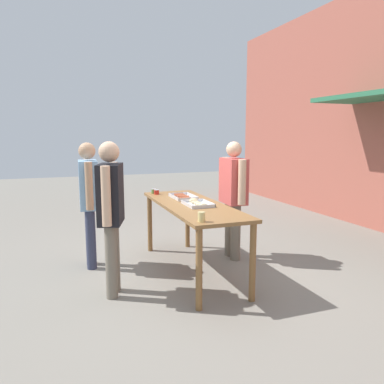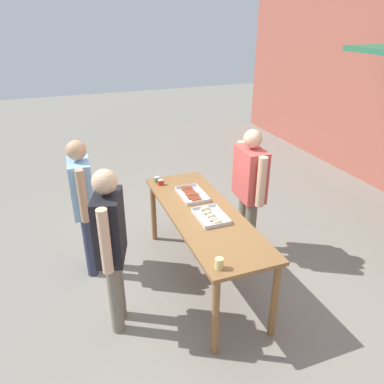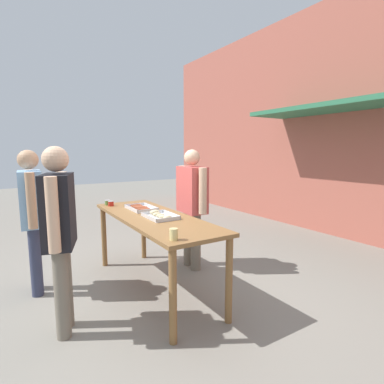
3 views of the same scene
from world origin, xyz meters
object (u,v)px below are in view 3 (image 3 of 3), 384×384
(condiment_jar_mustard, at_px, (108,203))
(food_tray_sausages, at_px, (141,208))
(person_customer_with_cup, at_px, (59,225))
(person_server_behind_table, at_px, (192,199))
(beer_cup, at_px, (174,234))
(food_tray_buns, at_px, (160,216))
(condiment_jar_ketchup, at_px, (111,204))
(person_customer_holding_hotdog, at_px, (32,210))

(condiment_jar_mustard, bearing_deg, food_tray_sausages, 27.45)
(person_customer_with_cup, bearing_deg, person_server_behind_table, -52.11)
(condiment_jar_mustard, relative_size, person_server_behind_table, 0.04)
(food_tray_sausages, distance_m, beer_cup, 1.43)
(food_tray_buns, distance_m, condiment_jar_ketchup, 1.04)
(condiment_jar_ketchup, bearing_deg, person_customer_with_cup, -34.01)
(food_tray_sausages, relative_size, person_server_behind_table, 0.28)
(person_customer_holding_hotdog, height_order, person_customer_with_cup, person_customer_with_cup)
(food_tray_buns, relative_size, person_customer_with_cup, 0.25)
(person_server_behind_table, bearing_deg, food_tray_buns, -54.49)
(food_tray_buns, xyz_separation_m, person_customer_with_cup, (0.23, -1.10, 0.09))
(person_customer_holding_hotdog, xyz_separation_m, person_customer_with_cup, (1.01, 0.15, 0.02))
(condiment_jar_ketchup, height_order, person_customer_holding_hotdog, person_customer_holding_hotdog)
(food_tray_buns, bearing_deg, person_customer_with_cup, -78.11)
(condiment_jar_ketchup, xyz_separation_m, person_server_behind_table, (0.55, 0.98, 0.05))
(condiment_jar_ketchup, relative_size, beer_cup, 0.72)
(food_tray_sausages, height_order, person_customer_with_cup, person_customer_with_cup)
(food_tray_buns, bearing_deg, beer_cup, -18.37)
(condiment_jar_mustard, xyz_separation_m, condiment_jar_ketchup, (0.10, 0.02, 0.00))
(condiment_jar_ketchup, xyz_separation_m, beer_cup, (1.85, -0.02, 0.02))
(person_customer_holding_hotdog, bearing_deg, food_tray_buns, -119.26)
(condiment_jar_mustard, xyz_separation_m, beer_cup, (1.95, 0.00, 0.02))
(food_tray_buns, height_order, condiment_jar_mustard, condiment_jar_mustard)
(food_tray_buns, relative_size, condiment_jar_mustard, 5.85)
(person_customer_holding_hotdog, relative_size, person_customer_with_cup, 0.98)
(condiment_jar_mustard, xyz_separation_m, person_server_behind_table, (0.65, 1.00, 0.05))
(beer_cup, height_order, person_customer_holding_hotdog, person_customer_holding_hotdog)
(person_customer_holding_hotdog, bearing_deg, food_tray_sausages, -97.06)
(food_tray_buns, xyz_separation_m, condiment_jar_mustard, (-1.10, -0.28, 0.01))
(food_tray_sausages, distance_m, food_tray_buns, 0.56)
(food_tray_sausages, height_order, person_server_behind_table, person_server_behind_table)
(person_server_behind_table, distance_m, person_customer_with_cup, 1.94)
(person_server_behind_table, bearing_deg, condiment_jar_ketchup, -116.08)
(food_tray_sausages, relative_size, condiment_jar_ketchup, 6.42)
(condiment_jar_ketchup, distance_m, beer_cup, 1.85)
(food_tray_buns, xyz_separation_m, beer_cup, (0.84, -0.28, 0.03))
(food_tray_sausages, distance_m, condiment_jar_ketchup, 0.51)
(condiment_jar_mustard, height_order, condiment_jar_ketchup, same)
(condiment_jar_mustard, bearing_deg, beer_cup, 0.02)
(food_tray_sausages, bearing_deg, beer_cup, -11.23)
(food_tray_sausages, height_order, beer_cup, beer_cup)
(beer_cup, xyz_separation_m, person_customer_with_cup, (-0.61, -0.82, 0.06))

